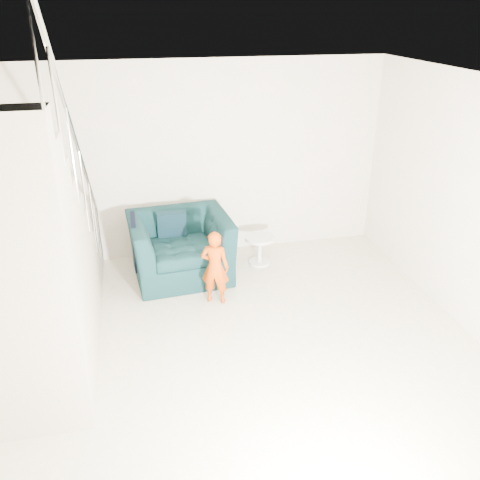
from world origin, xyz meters
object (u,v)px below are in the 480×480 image
(armchair, at_px, (180,247))
(staircase, at_px, (33,280))
(toddler, at_px, (215,267))
(side_table, at_px, (260,246))

(armchair, bearing_deg, staircase, -139.92)
(armchair, height_order, toddler, toddler)
(side_table, bearing_deg, staircase, -148.52)
(armchair, xyz_separation_m, side_table, (1.10, 0.09, -0.14))
(toddler, bearing_deg, side_table, -111.36)
(armchair, height_order, staircase, staircase)
(toddler, height_order, side_table, toddler)
(staircase, bearing_deg, side_table, 31.48)
(armchair, relative_size, side_table, 3.10)
(armchair, relative_size, toddler, 1.37)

